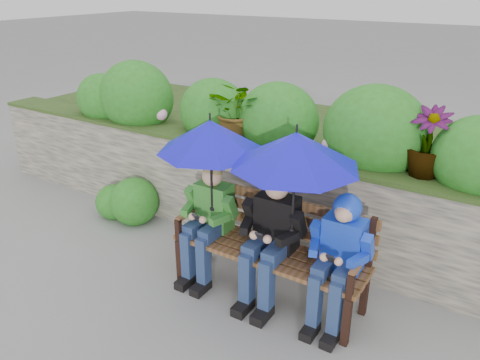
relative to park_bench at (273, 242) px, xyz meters
The scene contains 8 objects.
ground 0.64m from the park_bench, behind, with size 60.00×60.00×0.00m, color gray.
garden_backdrop 1.68m from the park_bench, 105.13° to the left, with size 8.00×2.88×1.77m.
park_bench is the anchor object (origin of this frame).
boy_left 0.63m from the park_bench, behind, with size 0.48×0.56×1.09m.
boy_middle 0.15m from the park_bench, 73.88° to the right, with size 0.52×0.61×1.15m.
boy_right 0.63m from the park_bench, ahead, with size 0.48×0.58×1.09m.
umbrella_left 1.04m from the park_bench, behind, with size 0.91×0.91×0.89m.
umbrella_right 0.92m from the park_bench, 20.76° to the right, with size 1.00×1.00×0.90m.
Camera 1 is at (1.98, -3.08, 2.56)m, focal length 35.00 mm.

